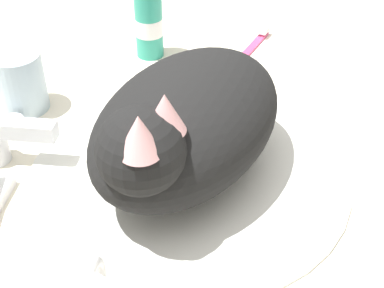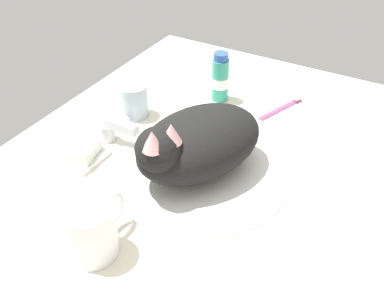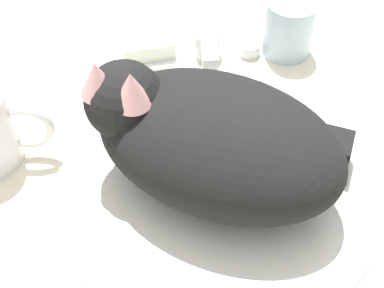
{
  "view_description": "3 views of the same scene",
  "coord_description": "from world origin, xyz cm",
  "px_view_note": "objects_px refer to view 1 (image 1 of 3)",
  "views": [
    {
      "loc": [
        -47.05,
        -5.98,
        41.13
      ],
      "look_at": [
        -0.93,
        -0.51,
        5.17
      ],
      "focal_mm": 51.36,
      "sensor_mm": 36.0,
      "label": 1
    },
    {
      "loc": [
        -62.92,
        -33.95,
        59.36
      ],
      "look_at": [
        -0.55,
        1.36,
        6.75
      ],
      "focal_mm": 43.32,
      "sensor_mm": 36.0,
      "label": 2
    },
    {
      "loc": [
        -3.92,
        -38.31,
        50.76
      ],
      "look_at": [
        -2.78,
        0.19,
        7.04
      ],
      "focal_mm": 52.87,
      "sensor_mm": 36.0,
      "label": 3
    }
  ],
  "objects_px": {
    "cat": "(182,126)",
    "toothbrush": "(251,46)",
    "toothpaste_bottle": "(149,20)",
    "faucet": "(2,144)",
    "rinse_cup": "(19,82)"
  },
  "relations": [
    {
      "from": "toothpaste_bottle",
      "to": "faucet",
      "type": "bearing_deg",
      "value": 155.79
    },
    {
      "from": "cat",
      "to": "toothpaste_bottle",
      "type": "relative_size",
      "value": 2.51
    },
    {
      "from": "cat",
      "to": "toothbrush",
      "type": "height_order",
      "value": "cat"
    },
    {
      "from": "faucet",
      "to": "toothbrush",
      "type": "distance_m",
      "value": 0.42
    },
    {
      "from": "rinse_cup",
      "to": "toothbrush",
      "type": "distance_m",
      "value": 0.36
    },
    {
      "from": "cat",
      "to": "toothbrush",
      "type": "xyz_separation_m",
      "value": [
        0.32,
        -0.07,
        -0.07
      ]
    },
    {
      "from": "rinse_cup",
      "to": "faucet",
      "type": "bearing_deg",
      "value": -170.91
    },
    {
      "from": "faucet",
      "to": "cat",
      "type": "relative_size",
      "value": 0.46
    },
    {
      "from": "faucet",
      "to": "rinse_cup",
      "type": "xyz_separation_m",
      "value": [
        0.11,
        0.02,
        0.02
      ]
    },
    {
      "from": "faucet",
      "to": "cat",
      "type": "height_order",
      "value": "cat"
    },
    {
      "from": "cat",
      "to": "toothbrush",
      "type": "relative_size",
      "value": 2.28
    },
    {
      "from": "rinse_cup",
      "to": "toothpaste_bottle",
      "type": "distance_m",
      "value": 0.22
    },
    {
      "from": "toothpaste_bottle",
      "to": "rinse_cup",
      "type": "bearing_deg",
      "value": 139.43
    },
    {
      "from": "cat",
      "to": "rinse_cup",
      "type": "height_order",
      "value": "cat"
    },
    {
      "from": "rinse_cup",
      "to": "toothpaste_bottle",
      "type": "xyz_separation_m",
      "value": [
        0.16,
        -0.14,
        0.02
      ]
    }
  ]
}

